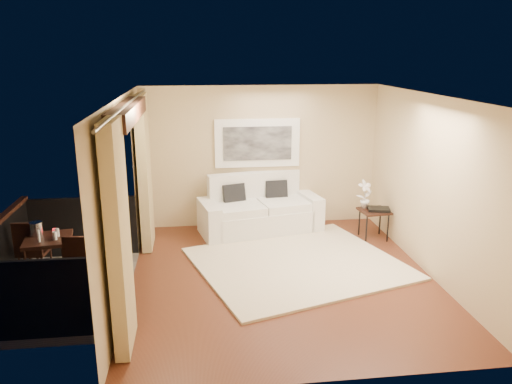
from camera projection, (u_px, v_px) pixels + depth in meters
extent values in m
plane|color=#5D2D1B|center=(282.00, 277.00, 7.56)|extent=(5.00, 5.00, 0.00)
plane|color=white|center=(285.00, 97.00, 6.82)|extent=(5.00, 5.00, 0.00)
plane|color=tan|center=(261.00, 157.00, 9.58)|extent=(4.50, 0.00, 4.50)
plane|color=tan|center=(329.00, 262.00, 4.80)|extent=(4.50, 0.00, 4.50)
plane|color=tan|center=(432.00, 187.00, 7.45)|extent=(0.00, 5.00, 5.00)
plane|color=tan|center=(138.00, 167.00, 8.69)|extent=(0.00, 2.70, 2.70)
plane|color=tan|center=(101.00, 247.00, 5.16)|extent=(0.00, 2.70, 2.70)
plane|color=tan|center=(117.00, 110.00, 6.60)|extent=(0.00, 2.40, 2.40)
cube|color=black|center=(127.00, 112.00, 6.62)|extent=(0.28, 2.40, 0.22)
cube|color=#605B56|center=(67.00, 293.00, 7.20)|extent=(1.80, 2.60, 0.12)
cube|color=black|center=(82.00, 227.00, 8.26)|extent=(1.80, 0.06, 1.00)
cube|color=black|center=(36.00, 300.00, 5.84)|extent=(1.80, 0.06, 1.00)
cube|color=tan|center=(145.00, 173.00, 8.43)|extent=(0.16, 0.75, 2.62)
cube|color=tan|center=(119.00, 239.00, 5.47)|extent=(0.16, 0.75, 2.62)
cylinder|color=#4C473F|center=(128.00, 104.00, 6.59)|extent=(0.04, 4.80, 0.04)
cube|color=white|center=(257.00, 143.00, 9.47)|extent=(1.62, 0.05, 0.92)
cube|color=black|center=(258.00, 143.00, 9.43)|extent=(1.30, 0.02, 0.64)
cube|color=beige|center=(298.00, 263.00, 8.01)|extent=(3.73, 3.47, 0.04)
cube|color=white|center=(260.00, 220.00, 9.42)|extent=(1.96, 1.31, 0.45)
cube|color=white|center=(254.00, 194.00, 9.64)|extent=(1.81, 0.60, 0.87)
cube|color=white|center=(209.00, 221.00, 9.08)|extent=(0.45, 0.99, 0.66)
cube|color=white|center=(308.00, 210.00, 9.70)|extent=(0.45, 0.99, 0.66)
cube|color=white|center=(239.00, 208.00, 9.17)|extent=(1.01, 1.01, 0.15)
cube|color=white|center=(283.00, 204.00, 9.44)|extent=(1.01, 1.01, 0.15)
cube|color=black|center=(234.00, 195.00, 9.34)|extent=(0.46, 0.31, 0.44)
cube|color=black|center=(276.00, 191.00, 9.61)|extent=(0.44, 0.23, 0.44)
cube|color=black|center=(374.00, 211.00, 9.00)|extent=(0.55, 0.55, 0.04)
cylinder|color=black|center=(366.00, 229.00, 8.86)|extent=(0.03, 0.03, 0.50)
cylinder|color=black|center=(388.00, 228.00, 8.91)|extent=(0.03, 0.03, 0.50)
cylinder|color=black|center=(359.00, 222.00, 9.24)|extent=(0.03, 0.03, 0.50)
cylinder|color=black|center=(380.00, 221.00, 9.29)|extent=(0.03, 0.03, 0.50)
cube|color=black|center=(379.00, 209.00, 8.96)|extent=(0.43, 0.36, 0.05)
imported|color=white|center=(365.00, 194.00, 9.03)|extent=(0.32, 0.27, 0.53)
cube|color=black|center=(48.00, 240.00, 7.09)|extent=(0.72, 0.72, 0.05)
cylinder|color=black|center=(27.00, 272.00, 6.92)|extent=(0.04, 0.04, 0.69)
cylinder|color=black|center=(65.00, 270.00, 6.98)|extent=(0.04, 0.04, 0.69)
cylinder|color=black|center=(38.00, 258.00, 7.41)|extent=(0.04, 0.04, 0.69)
cylinder|color=black|center=(73.00, 256.00, 7.47)|extent=(0.04, 0.04, 0.69)
cube|color=black|center=(35.00, 251.00, 7.43)|extent=(0.45, 0.45, 0.05)
cube|color=black|center=(27.00, 240.00, 7.19)|extent=(0.41, 0.10, 0.53)
cylinder|color=black|center=(52.00, 261.00, 7.65)|extent=(0.03, 0.03, 0.41)
cylinder|color=black|center=(30.00, 261.00, 7.65)|extent=(0.03, 0.03, 0.41)
cylinder|color=black|center=(43.00, 270.00, 7.34)|extent=(0.03, 0.03, 0.41)
cylinder|color=black|center=(21.00, 270.00, 7.34)|extent=(0.03, 0.03, 0.41)
cube|color=black|center=(77.00, 281.00, 6.39)|extent=(0.49, 0.49, 0.05)
cube|color=black|center=(81.00, 257.00, 6.51)|extent=(0.43, 0.11, 0.56)
cylinder|color=black|center=(60.00, 305.00, 6.29)|extent=(0.03, 0.03, 0.44)
cylinder|color=black|center=(87.00, 305.00, 6.28)|extent=(0.03, 0.03, 0.44)
cylinder|color=black|center=(71.00, 292.00, 6.63)|extent=(0.03, 0.03, 0.44)
cylinder|color=black|center=(97.00, 292.00, 6.62)|extent=(0.03, 0.03, 0.44)
cylinder|color=white|center=(36.00, 229.00, 7.15)|extent=(0.18, 0.18, 0.20)
cylinder|color=red|center=(55.00, 231.00, 7.26)|extent=(0.06, 0.06, 0.07)
cylinder|color=white|center=(39.00, 236.00, 6.91)|extent=(0.04, 0.04, 0.18)
cylinder|color=white|center=(55.00, 236.00, 7.00)|extent=(0.06, 0.06, 0.12)
cylinder|color=silver|center=(57.00, 233.00, 7.12)|extent=(0.06, 0.06, 0.12)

